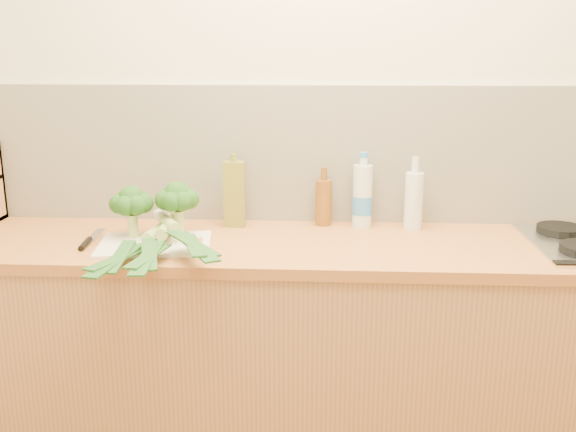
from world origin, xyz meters
The scene contains 13 objects.
room_shell centered at (0.00, 1.49, 1.17)m, with size 3.50×3.50×3.50m.
counter centered at (0.00, 1.20, 0.45)m, with size 3.20×0.62×0.90m.
chopping_board centered at (-0.60, 1.12, 0.91)m, with size 0.39×0.28×0.01m, color white.
broccoli_left centered at (-0.70, 1.19, 1.04)m, with size 0.16×0.16×0.19m.
broccoli_right centered at (-0.54, 1.22, 1.05)m, with size 0.16×0.16×0.20m.
leek_front centered at (-0.62, 1.08, 0.93)m, with size 0.15×0.67×0.04m.
leek_mid centered at (-0.57, 1.08, 0.95)m, with size 0.12×0.70×0.04m.
leek_back centered at (-0.51, 1.08, 0.97)m, with size 0.34×0.58×0.04m.
chefs_knife centered at (-0.85, 1.13, 0.91)m, with size 0.05×0.29×0.02m.
oil_tin centered at (-0.36, 1.39, 1.03)m, with size 0.08×0.05×0.29m.
glass_bottle centered at (0.34, 1.40, 1.02)m, with size 0.07×0.07×0.28m.
amber_bottle centered at (-0.01, 1.43, 1.00)m, with size 0.06×0.06×0.23m.
water_bottle centered at (0.14, 1.42, 1.01)m, with size 0.08×0.08×0.27m.
Camera 1 is at (-0.01, -1.02, 1.57)m, focal length 40.00 mm.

